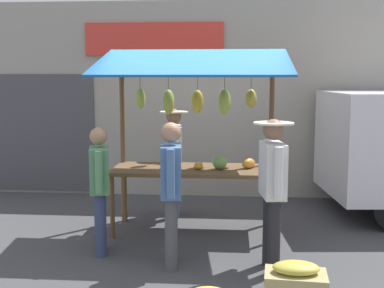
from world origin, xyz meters
name	(u,v)px	position (x,y,z in m)	size (l,w,h in m)	color
ground_plane	(194,231)	(0.00, 0.00, 0.00)	(40.00, 40.00, 0.00)	#424244
street_backdrop	(200,100)	(0.07, -2.20, 1.70)	(9.00, 0.30, 3.40)	#9E998E
market_stall	(196,119)	(-0.03, -0.03, 1.55)	(2.50, 1.46, 2.50)	brown
vendor_with_sunhat	(174,153)	(0.36, -0.75, 0.96)	(0.42, 0.69, 1.63)	navy
shopper_in_grey_tee	(171,184)	(0.15, 1.29, 0.93)	(0.27, 0.69, 1.62)	#4C4C51
shopper_with_shopping_bag	(272,182)	(-0.96, 1.32, 0.99)	(0.43, 0.70, 1.67)	#232328
shopper_in_striped_shirt	(100,182)	(1.05, 0.94, 0.86)	(0.33, 0.65, 1.52)	navy
produce_crate_side	(296,283)	(-1.13, 2.11, 0.18)	(0.61, 0.43, 0.39)	tan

